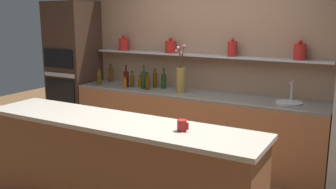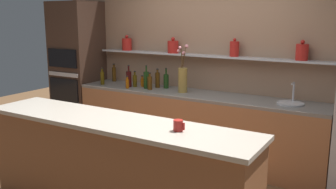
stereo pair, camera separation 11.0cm
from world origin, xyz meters
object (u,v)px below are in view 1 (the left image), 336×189
at_px(bottle_spirit_9, 148,83).
at_px(bottle_sauce_7, 125,83).
at_px(bottle_wine_4, 126,79).
at_px(bottle_oil_2, 132,81).
at_px(bottle_oil_0, 99,78).
at_px(bottle_sauce_5, 140,82).
at_px(coffee_mug, 182,125).
at_px(bottle_spirit_6, 111,74).
at_px(bottle_wine_8, 164,81).
at_px(bottle_sauce_1, 145,82).
at_px(bottle_wine_10, 144,80).
at_px(sink_fixture, 289,102).
at_px(bottle_spirit_3, 155,80).
at_px(oven_tower, 74,70).
at_px(flower_vase, 181,78).

bearing_deg(bottle_spirit_9, bottle_sauce_7, -165.95).
bearing_deg(bottle_wine_4, bottle_oil_2, 33.62).
bearing_deg(bottle_oil_2, bottle_oil_0, -169.47).
distance_m(bottle_sauce_5, coffee_mug, 2.53).
xyz_separation_m(bottle_spirit_6, bottle_wine_8, (1.01, -0.07, -0.01)).
relative_size(bottle_sauce_1, bottle_wine_10, 0.51).
bearing_deg(bottle_sauce_7, coffee_mug, -43.21).
distance_m(sink_fixture, bottle_oil_0, 2.76).
xyz_separation_m(bottle_sauce_7, bottle_wine_8, (0.47, 0.30, 0.03)).
relative_size(bottle_spirit_3, bottle_spirit_6, 0.98).
relative_size(bottle_sauce_5, bottle_spirit_9, 0.68).
bearing_deg(bottle_wine_4, bottle_wine_10, 6.90).
bearing_deg(bottle_sauce_5, bottle_oil_0, -164.69).
bearing_deg(bottle_spirit_3, bottle_oil_2, -158.24).
relative_size(oven_tower, bottle_oil_2, 9.19).
xyz_separation_m(bottle_sauce_1, bottle_sauce_7, (-0.16, -0.29, 0.01)).
distance_m(bottle_spirit_6, coffee_mug, 3.10).
relative_size(bottle_sauce_5, bottle_wine_10, 0.50).
height_order(oven_tower, bottle_oil_0, oven_tower).
bearing_deg(bottle_spirit_3, sink_fixture, -2.47).
height_order(oven_tower, bottle_wine_10, oven_tower).
xyz_separation_m(sink_fixture, bottle_wine_4, (-2.30, -0.09, 0.10)).
height_order(bottle_sauce_7, bottle_wine_10, bottle_wine_10).
bearing_deg(bottle_oil_0, bottle_sauce_5, 15.31).
bearing_deg(bottle_oil_2, bottle_sauce_5, 40.22).
xyz_separation_m(sink_fixture, bottle_oil_2, (-2.22, -0.04, 0.07)).
height_order(bottle_sauce_1, coffee_mug, coffee_mug).
height_order(flower_vase, bottle_oil_2, flower_vase).
height_order(bottle_spirit_6, coffee_mug, bottle_spirit_6).
bearing_deg(bottle_spirit_3, bottle_wine_4, -155.80).
xyz_separation_m(bottle_oil_2, bottle_spirit_3, (0.31, 0.12, 0.02)).
bearing_deg(coffee_mug, bottle_sauce_5, 131.50).
xyz_separation_m(bottle_wine_4, bottle_spirit_6, (-0.49, 0.27, 0.00)).
height_order(bottle_oil_0, bottle_spirit_9, bottle_oil_0).
xyz_separation_m(bottle_sauce_1, bottle_wine_8, (0.31, 0.01, 0.04)).
xyz_separation_m(bottle_spirit_3, bottle_wine_8, (0.13, 0.02, -0.01)).
xyz_separation_m(bottle_oil_2, bottle_sauce_5, (0.08, 0.07, -0.02)).
relative_size(sink_fixture, bottle_wine_8, 1.06).
xyz_separation_m(bottle_wine_4, bottle_sauce_5, (0.16, 0.12, -0.05)).
xyz_separation_m(bottle_sauce_7, bottle_spirit_9, (0.33, 0.08, 0.02)).
xyz_separation_m(flower_vase, bottle_spirit_3, (-0.48, 0.11, -0.08)).
xyz_separation_m(oven_tower, coffee_mug, (2.92, -1.86, -0.01)).
relative_size(oven_tower, bottle_wine_10, 6.47).
distance_m(bottle_sauce_1, bottle_wine_4, 0.28).
bearing_deg(bottle_spirit_3, bottle_spirit_6, 173.92).
bearing_deg(bottle_wine_8, bottle_spirit_9, -123.07).
bearing_deg(bottle_oil_2, bottle_spirit_3, 21.76).
xyz_separation_m(oven_tower, bottle_wine_4, (1.09, -0.08, -0.04)).
height_order(bottle_wine_4, bottle_spirit_6, bottle_wine_4).
distance_m(bottle_oil_0, bottle_spirit_9, 0.84).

